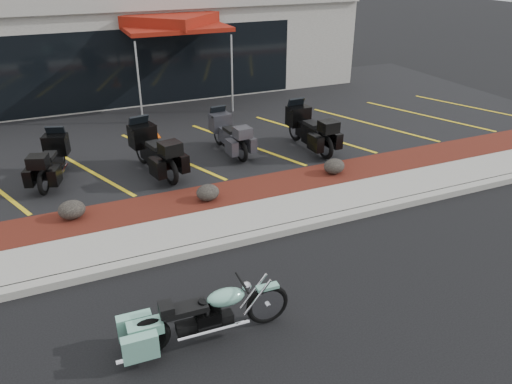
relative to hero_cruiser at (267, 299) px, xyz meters
name	(u,v)px	position (x,y,z in m)	size (l,w,h in m)	color
ground	(250,270)	(0.30, 1.40, -0.45)	(90.00, 90.00, 0.00)	black
curb	(231,242)	(0.30, 2.30, -0.37)	(24.00, 0.25, 0.15)	gray
sidewalk	(219,225)	(0.30, 3.00, -0.37)	(24.00, 1.20, 0.15)	gray
mulch_bed	(201,201)	(0.30, 4.20, -0.37)	(24.00, 1.20, 0.16)	#3A130D
upper_lot	(148,129)	(0.30, 9.60, -0.37)	(26.00, 9.60, 0.15)	black
dealership_building	(109,36)	(0.30, 15.87, 1.56)	(18.00, 8.16, 4.00)	gray
boulder_left	(72,210)	(-2.43, 4.36, -0.09)	(0.55, 0.46, 0.39)	black
boulder_mid	(208,193)	(0.41, 4.03, -0.10)	(0.51, 0.43, 0.36)	black
boulder_right	(334,166)	(3.74, 4.16, -0.10)	(0.53, 0.44, 0.38)	black
hero_cruiser	(267,299)	(0.00, 0.00, 0.00)	(2.54, 0.64, 0.89)	#7ABDA5
touring_black_front	(58,148)	(-2.43, 7.16, 0.28)	(1.97, 0.75, 1.15)	black
touring_black_mid	(141,140)	(-0.45, 6.73, 0.35)	(2.21, 0.84, 1.29)	black
touring_grey	(219,126)	(1.82, 7.21, 0.27)	(1.97, 0.75, 1.14)	#313136
touring_black_rear	(296,120)	(3.98, 6.66, 0.33)	(2.16, 0.83, 1.26)	black
traffic_cone	(153,130)	(0.27, 8.60, -0.08)	(0.32, 0.32, 0.44)	#DF5107
popup_canopy	(171,23)	(1.81, 11.64, 2.51)	(3.98, 3.98, 3.09)	silver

